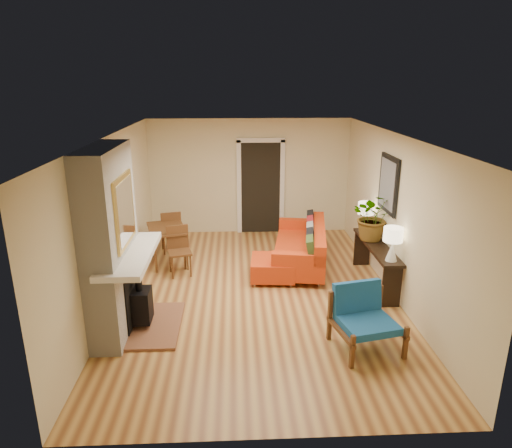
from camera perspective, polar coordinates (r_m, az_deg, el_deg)
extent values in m
plane|color=tan|center=(7.72, 0.07, -8.62)|extent=(6.50, 6.50, 0.00)
plane|color=white|center=(6.97, 0.08, 10.93)|extent=(6.50, 6.50, 0.00)
plane|color=beige|center=(10.38, -0.81, 5.91)|extent=(4.50, 0.00, 4.50)
plane|color=beige|center=(4.24, 2.29, -12.32)|extent=(4.50, 0.00, 4.50)
plane|color=beige|center=(7.47, -17.42, 0.38)|extent=(0.00, 6.50, 6.50)
plane|color=beige|center=(7.68, 17.10, 0.86)|extent=(0.00, 6.50, 6.50)
cube|color=black|center=(10.42, 0.58, 4.55)|extent=(0.88, 0.06, 2.10)
cube|color=white|center=(10.39, -2.13, 4.50)|extent=(0.10, 0.08, 2.18)
cube|color=white|center=(10.45, 3.27, 4.56)|extent=(0.10, 0.08, 2.18)
cube|color=white|center=(10.22, 0.60, 10.44)|extent=(1.08, 0.08, 0.10)
cube|color=black|center=(7.92, 16.24, 4.81)|extent=(0.04, 0.85, 0.95)
cube|color=slate|center=(7.92, 16.07, 4.82)|extent=(0.01, 0.70, 0.80)
cube|color=black|center=(7.76, -16.60, 2.00)|extent=(0.06, 0.95, 0.02)
cube|color=black|center=(7.69, -16.79, 4.15)|extent=(0.06, 0.95, 0.02)
cube|color=white|center=(6.34, -18.21, 2.55)|extent=(0.42, 1.50, 1.48)
cube|color=white|center=(6.78, -17.15, -8.11)|extent=(0.42, 1.50, 1.12)
cube|color=white|center=(6.50, -15.46, -3.70)|extent=(0.60, 1.68, 0.08)
cube|color=black|center=(6.78, -15.29, -8.98)|extent=(0.03, 0.72, 0.78)
cube|color=brown|center=(6.92, -12.56, -12.21)|extent=(0.75, 1.30, 0.04)
cube|color=black|center=(6.80, -14.25, -9.83)|extent=(0.30, 0.36, 0.48)
cylinder|color=black|center=(6.62, -14.54, -6.44)|extent=(0.10, 0.10, 0.40)
cube|color=gold|center=(6.31, -16.14, 1.64)|extent=(0.04, 0.95, 0.95)
cube|color=silver|center=(6.31, -15.97, 1.64)|extent=(0.01, 0.82, 0.82)
cylinder|color=silver|center=(8.00, 2.67, -7.25)|extent=(0.05, 0.05, 0.10)
cylinder|color=silver|center=(7.99, 7.84, -7.44)|extent=(0.05, 0.05, 0.10)
cylinder|color=silver|center=(9.75, 3.48, -2.56)|extent=(0.05, 0.05, 0.10)
cylinder|color=silver|center=(9.74, 7.69, -2.71)|extent=(0.05, 0.05, 0.10)
cube|color=red|center=(8.78, 5.47, -3.53)|extent=(1.26, 2.27, 0.31)
cube|color=red|center=(8.67, 7.90, -1.56)|extent=(0.55, 2.15, 0.36)
cube|color=red|center=(7.77, 5.34, -4.38)|extent=(0.94, 0.33, 0.20)
cube|color=red|center=(9.62, 5.67, 0.00)|extent=(0.94, 0.33, 0.20)
cube|color=#394F21|center=(7.88, 6.96, -3.16)|extent=(0.27, 0.44, 0.43)
cube|color=black|center=(8.26, 6.96, -2.16)|extent=(0.27, 0.44, 0.43)
cube|color=gray|center=(8.65, 6.97, -1.24)|extent=(0.27, 0.44, 0.43)
cube|color=maroon|center=(8.99, 6.97, -0.51)|extent=(0.27, 0.44, 0.43)
cube|color=black|center=(9.38, 6.97, 0.27)|extent=(0.27, 0.44, 0.43)
cylinder|color=silver|center=(7.94, -0.16, -7.59)|extent=(0.04, 0.04, 0.06)
cylinder|color=silver|center=(7.94, 4.37, -7.63)|extent=(0.04, 0.04, 0.06)
cylinder|color=silver|center=(8.50, 0.00, -5.80)|extent=(0.04, 0.04, 0.06)
cylinder|color=silver|center=(8.51, 4.21, -5.84)|extent=(0.04, 0.04, 0.06)
cube|color=red|center=(8.14, 2.12, -5.45)|extent=(0.82, 0.82, 0.33)
cube|color=brown|center=(6.14, 10.53, -13.11)|extent=(0.22, 0.77, 0.05)
cube|color=brown|center=(5.92, 11.95, -15.37)|extent=(0.06, 0.06, 0.45)
cube|color=brown|center=(6.38, 9.21, -11.24)|extent=(0.06, 0.06, 0.72)
cube|color=brown|center=(6.47, 16.61, -11.89)|extent=(0.22, 0.77, 0.05)
cube|color=brown|center=(6.26, 18.20, -13.95)|extent=(0.06, 0.06, 0.45)
cube|color=brown|center=(6.69, 15.11, -10.18)|extent=(0.06, 0.06, 0.72)
cube|color=blue|center=(6.26, 13.69, -12.01)|extent=(0.80, 0.77, 0.10)
cube|color=blue|center=(6.38, 12.52, -8.79)|extent=(0.70, 0.32, 0.42)
cube|color=brown|center=(8.84, -11.13, -0.54)|extent=(0.89, 1.09, 0.04)
cylinder|color=brown|center=(8.55, -12.43, -3.83)|extent=(0.05, 0.05, 0.69)
cylinder|color=brown|center=(8.60, -8.89, -3.48)|extent=(0.05, 0.05, 0.69)
cylinder|color=brown|center=(9.32, -12.93, -2.05)|extent=(0.05, 0.05, 0.69)
cylinder|color=brown|center=(9.37, -9.68, -1.74)|extent=(0.05, 0.05, 0.69)
cube|color=brown|center=(8.36, -9.53, -3.52)|extent=(0.49, 0.49, 0.04)
cube|color=brown|center=(8.46, -9.80, -1.56)|extent=(0.40, 0.14, 0.44)
cylinder|color=brown|center=(8.28, -10.40, -5.44)|extent=(0.04, 0.04, 0.42)
cylinder|color=brown|center=(8.32, -8.18, -5.20)|extent=(0.04, 0.04, 0.42)
cylinder|color=brown|center=(8.58, -10.69, -4.61)|extent=(0.04, 0.04, 0.42)
cylinder|color=brown|center=(8.61, -8.55, -4.40)|extent=(0.04, 0.04, 0.42)
cube|color=brown|center=(9.52, -10.63, -0.92)|extent=(0.49, 0.49, 0.04)
cube|color=brown|center=(9.27, -10.56, 0.12)|extent=(0.40, 0.14, 0.44)
cylinder|color=brown|center=(9.43, -11.40, -2.58)|extent=(0.04, 0.04, 0.42)
cylinder|color=brown|center=(9.46, -9.45, -2.39)|extent=(0.04, 0.04, 0.42)
cylinder|color=brown|center=(9.73, -11.63, -1.94)|extent=(0.04, 0.04, 0.42)
cylinder|color=brown|center=(9.77, -9.74, -1.76)|extent=(0.04, 0.04, 0.42)
cube|color=black|center=(8.05, 14.88, -2.68)|extent=(0.34, 1.85, 0.05)
cube|color=black|center=(7.44, 16.58, -7.55)|extent=(0.30, 0.04, 0.68)
cube|color=black|center=(8.93, 13.11, -2.96)|extent=(0.30, 0.04, 0.68)
cone|color=white|center=(7.36, 16.60, -3.32)|extent=(0.18, 0.18, 0.30)
cylinder|color=white|center=(7.30, 16.72, -2.00)|extent=(0.03, 0.03, 0.06)
cylinder|color=#FFEABF|center=(7.27, 16.79, -1.26)|extent=(0.30, 0.30, 0.22)
cone|color=white|center=(8.69, 13.48, 0.17)|extent=(0.18, 0.18, 0.30)
cylinder|color=white|center=(8.64, 13.57, 1.31)|extent=(0.03, 0.03, 0.06)
cylinder|color=#FFEABF|center=(8.62, 13.61, 1.94)|extent=(0.30, 0.30, 0.22)
imported|color=#1E5919|center=(8.15, 14.50, 0.93)|extent=(0.78, 0.69, 0.85)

